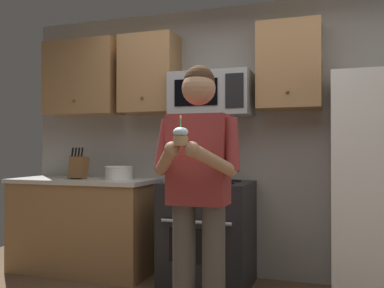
# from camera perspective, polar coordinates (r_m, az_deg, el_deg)

# --- Properties ---
(wall_back) EXTENTS (4.40, 0.10, 2.60)m
(wall_back) POSITION_cam_1_polar(r_m,az_deg,el_deg) (4.13, 5.71, 0.49)
(wall_back) COLOR gray
(wall_back) RESTS_ON ground
(oven_range) EXTENTS (0.76, 0.70, 0.93)m
(oven_range) POSITION_cam_1_polar(r_m,az_deg,el_deg) (3.86, 2.19, -11.94)
(oven_range) COLOR black
(oven_range) RESTS_ON ground
(microwave) EXTENTS (0.74, 0.41, 0.40)m
(microwave) POSITION_cam_1_polar(r_m,az_deg,el_deg) (3.94, 2.68, 6.67)
(microwave) COLOR #9EA0A5
(cabinet_row_upper) EXTENTS (2.78, 0.36, 0.76)m
(cabinet_row_upper) POSITION_cam_1_polar(r_m,az_deg,el_deg) (4.21, -4.78, 9.36)
(cabinet_row_upper) COLOR #9E7247
(counter_left) EXTENTS (1.44, 0.66, 0.92)m
(counter_left) POSITION_cam_1_polar(r_m,az_deg,el_deg) (4.42, -14.40, -10.48)
(counter_left) COLOR #9E7247
(counter_left) RESTS_ON ground
(knife_block) EXTENTS (0.16, 0.15, 0.32)m
(knife_block) POSITION_cam_1_polar(r_m,az_deg,el_deg) (4.34, -15.09, -3.06)
(knife_block) COLOR brown
(knife_block) RESTS_ON counter_left
(bowl_large_white) EXTENTS (0.28, 0.28, 0.13)m
(bowl_large_white) POSITION_cam_1_polar(r_m,az_deg,el_deg) (4.20, -9.86, -3.79)
(bowl_large_white) COLOR white
(bowl_large_white) RESTS_ON counter_left
(person) EXTENTS (0.60, 0.48, 1.76)m
(person) POSITION_cam_1_polar(r_m,az_deg,el_deg) (2.73, 0.83, -5.36)
(person) COLOR #4C4742
(person) RESTS_ON ground
(cupcake) EXTENTS (0.09, 0.09, 0.17)m
(cupcake) POSITION_cam_1_polar(r_m,az_deg,el_deg) (2.41, -1.55, 1.08)
(cupcake) COLOR #A87F56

